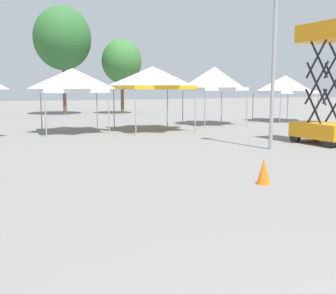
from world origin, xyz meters
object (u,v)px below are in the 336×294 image
object	(u,v)px
canopy_tent_right_of_center	(153,78)
traffic_cone_lot_center	(264,171)
canopy_tent_far_left	(73,81)
tree_behind_tents_left	(62,38)
tree_behind_tents_right	(122,61)
light_pole_near_lift	(275,13)
scissor_lift	(324,110)
canopy_tent_behind_center	(214,79)
canopy_tent_far_right	(285,84)

from	to	relation	value
canopy_tent_right_of_center	traffic_cone_lot_center	world-z (taller)	canopy_tent_right_of_center
canopy_tent_right_of_center	traffic_cone_lot_center	xyz separation A→B (m)	(-2.07, -11.97, -2.40)
canopy_tent_far_left	tree_behind_tents_left	world-z (taller)	tree_behind_tents_left
tree_behind_tents_right	traffic_cone_lot_center	bearing A→B (deg)	-100.45
canopy_tent_right_of_center	light_pole_near_lift	bearing A→B (deg)	-79.36
tree_behind_tents_left	light_pole_near_lift	bearing A→B (deg)	-80.81
scissor_lift	traffic_cone_lot_center	distance (m)	7.80
tree_behind_tents_right	canopy_tent_far_left	bearing A→B (deg)	-117.19
canopy_tent_right_of_center	scissor_lift	xyz separation A→B (m)	(4.23, -7.49, -1.34)
canopy_tent_right_of_center	scissor_lift	bearing A→B (deg)	-60.55
tree_behind_tents_left	traffic_cone_lot_center	world-z (taller)	tree_behind_tents_left
canopy_tent_far_left	canopy_tent_right_of_center	world-z (taller)	canopy_tent_right_of_center
canopy_tent_right_of_center	canopy_tent_behind_center	xyz separation A→B (m)	(4.65, 1.69, 0.03)
tree_behind_tents_right	canopy_tent_far_right	bearing A→B (deg)	-58.12
canopy_tent_right_of_center	canopy_tent_behind_center	size ratio (longest dim) A/B	1.01
light_pole_near_lift	tree_behind_tents_left	size ratio (longest dim) A/B	0.97
light_pole_near_lift	tree_behind_tents_right	world-z (taller)	light_pole_near_lift
canopy_tent_far_left	traffic_cone_lot_center	distance (m)	13.03
traffic_cone_lot_center	scissor_lift	bearing A→B (deg)	35.46
scissor_lift	tree_behind_tents_left	size ratio (longest dim) A/B	0.54
canopy_tent_right_of_center	traffic_cone_lot_center	size ratio (longest dim) A/B	5.57
canopy_tent_far_left	light_pole_near_lift	world-z (taller)	light_pole_near_lift
canopy_tent_behind_center	tree_behind_tents_left	distance (m)	14.65
canopy_tent_far_right	light_pole_near_lift	xyz separation A→B (m)	(-8.60, -9.47, 2.35)
tree_behind_tents_right	traffic_cone_lot_center	distance (m)	26.34
canopy_tent_right_of_center	traffic_cone_lot_center	distance (m)	12.38
canopy_tent_far_left	tree_behind_tents_left	bearing A→B (deg)	82.11
light_pole_near_lift	tree_behind_tents_right	bearing A→B (deg)	86.81
light_pole_near_lift	tree_behind_tents_right	xyz separation A→B (m)	(1.19, 21.38, -0.37)
canopy_tent_far_left	canopy_tent_far_right	xyz separation A→B (m)	(14.03, 0.98, -0.14)
scissor_lift	tree_behind_tents_left	world-z (taller)	tree_behind_tents_left
canopy_tent_right_of_center	scissor_lift	world-z (taller)	scissor_lift
tree_behind_tents_right	canopy_tent_behind_center	bearing A→B (deg)	-80.46
canopy_tent_far_left	traffic_cone_lot_center	world-z (taller)	canopy_tent_far_left
canopy_tent_far_right	light_pole_near_lift	size ratio (longest dim) A/B	0.38
light_pole_near_lift	traffic_cone_lot_center	distance (m)	7.07
canopy_tent_right_of_center	tree_behind_tents_left	distance (m)	14.80
scissor_lift	tree_behind_tents_right	xyz separation A→B (m)	(-1.58, 21.11, 3.03)
scissor_lift	canopy_tent_right_of_center	bearing A→B (deg)	119.45
canopy_tent_far_left	traffic_cone_lot_center	xyz separation A→B (m)	(1.91, -12.69, -2.25)
canopy_tent_far_left	canopy_tent_far_right	size ratio (longest dim) A/B	1.01
canopy_tent_right_of_center	canopy_tent_behind_center	distance (m)	4.95
canopy_tent_far_left	tree_behind_tents_right	bearing A→B (deg)	62.81
canopy_tent_right_of_center	tree_behind_tents_right	xyz separation A→B (m)	(2.65, 13.62, 1.68)
light_pole_near_lift	tree_behind_tents_left	distance (m)	22.33
canopy_tent_behind_center	scissor_lift	world-z (taller)	scissor_lift
canopy_tent_far_left	canopy_tent_behind_center	bearing A→B (deg)	6.39
canopy_tent_behind_center	light_pole_near_lift	distance (m)	10.18
canopy_tent_behind_center	scissor_lift	size ratio (longest dim) A/B	0.74
light_pole_near_lift	canopy_tent_far_left	bearing A→B (deg)	122.63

